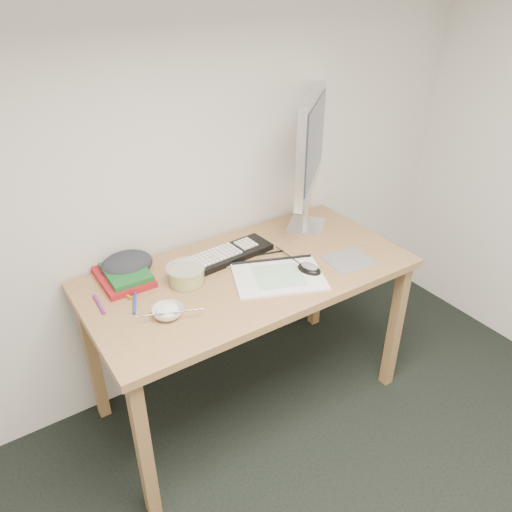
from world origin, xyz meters
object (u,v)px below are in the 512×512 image
Objects in this scene: monitor at (311,146)px; desk at (249,287)px; keyboard at (224,256)px; rice_bowl at (168,312)px; sketchpad at (279,277)px.

desk is at bearing 160.50° from monitor.
monitor is (0.46, 0.20, 0.49)m from desk.
desk is 0.18m from keyboard.
keyboard reaches higher than desk.
rice_bowl reaches higher than desk.
desk is at bearing -80.54° from keyboard.
keyboard is 3.93× the size of rice_bowl.
rice_bowl reaches higher than keyboard.
desk is 0.71m from monitor.
sketchpad is at bearing -1.47° from rice_bowl.
monitor reaches higher than sketchpad.
sketchpad reaches higher than desk.
rice_bowl is at bearing -152.06° from keyboard.
rice_bowl is (-0.43, -0.10, 0.10)m from desk.
rice_bowl is (-0.89, -0.30, -0.39)m from monitor.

